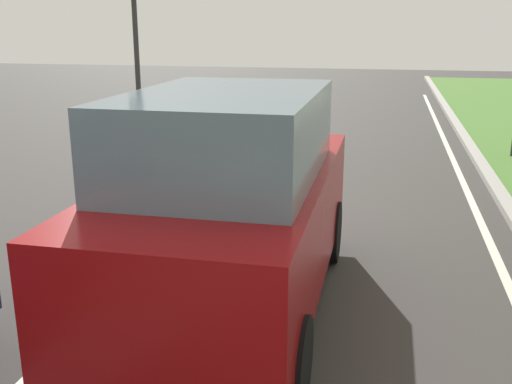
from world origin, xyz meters
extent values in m
plane|color=#383533|center=(0.00, 14.00, 0.00)|extent=(60.00, 60.00, 0.00)
cube|color=silver|center=(-0.70, 14.00, 0.00)|extent=(0.12, 32.00, 0.01)
cube|color=silver|center=(3.60, 14.00, 0.00)|extent=(0.12, 32.00, 0.01)
cube|color=#9E9B93|center=(4.10, 14.00, 0.06)|extent=(0.24, 48.00, 0.12)
cube|color=maroon|center=(0.66, 9.70, 0.93)|extent=(1.92, 4.51, 1.10)
cube|color=slate|center=(0.66, 9.55, 1.88)|extent=(1.71, 2.71, 0.80)
cylinder|color=black|center=(-0.22, 11.23, 0.38)|extent=(0.22, 0.76, 0.76)
cylinder|color=black|center=(1.52, 11.24, 0.38)|extent=(0.22, 0.76, 0.76)
cylinder|color=black|center=(-0.21, 8.17, 0.38)|extent=(0.22, 0.76, 0.76)
cylinder|color=black|center=(1.54, 8.18, 0.38)|extent=(0.22, 0.76, 0.76)
cylinder|color=#2D2D2D|center=(-4.67, 19.76, 2.47)|extent=(0.14, 0.14, 4.94)
camera|label=1|loc=(2.12, 4.20, 2.89)|focal=41.70mm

